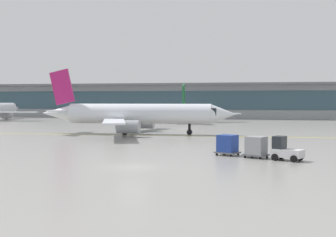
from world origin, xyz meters
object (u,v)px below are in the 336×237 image
at_px(cargo_dolly_lead, 256,146).
at_px(cargo_dolly_trailing, 227,144).
at_px(taxiing_regional_jet, 137,114).
at_px(baggage_tug, 285,150).
at_px(gate_airplane_1, 189,111).

xyz_separation_m(cargo_dolly_lead, cargo_dolly_trailing, (-2.67, 1.29, 0.00)).
distance_m(taxiing_regional_jet, cargo_dolly_lead, 29.81).
height_order(baggage_tug, cargo_dolly_lead, baggage_tug).
bearing_deg(cargo_dolly_trailing, taxiing_regional_jet, 149.55).
bearing_deg(cargo_dolly_trailing, cargo_dolly_lead, -0.00).
bearing_deg(taxiing_regional_jet, baggage_tug, -53.35).
bearing_deg(cargo_dolly_trailing, baggage_tug, -0.00).
xyz_separation_m(gate_airplane_1, cargo_dolly_trailing, (13.01, -60.17, -1.52)).
height_order(taxiing_regional_jet, cargo_dolly_trailing, taxiing_regional_jet).
bearing_deg(cargo_dolly_trailing, gate_airplane_1, 127.89).
bearing_deg(cargo_dolly_lead, baggage_tug, -0.00).
bearing_deg(cargo_dolly_lead, cargo_dolly_trailing, 180.00).
xyz_separation_m(taxiing_regional_jet, baggage_tug, (20.27, -25.02, -2.11)).
height_order(gate_airplane_1, baggage_tug, gate_airplane_1).
bearing_deg(baggage_tug, cargo_dolly_trailing, 180.00).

